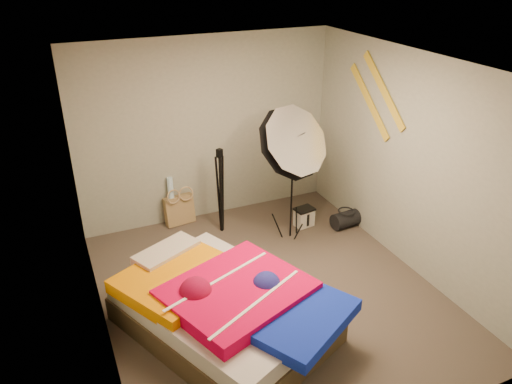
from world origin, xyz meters
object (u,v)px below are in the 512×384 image
tote_bag (179,210)px  duffel_bag (345,220)px  photo_umbrella (290,144)px  camera_tripod (221,185)px  camera_case (304,218)px  bed (224,306)px  wrapping_roll (172,202)px

tote_bag → duffel_bag: (2.04, -1.02, -0.09)m
photo_umbrella → camera_tripod: size_ratio=1.63×
camera_case → camera_tripod: (-1.08, 0.33, 0.55)m
duffel_bag → bed: size_ratio=0.15×
camera_case → photo_umbrella: photo_umbrella is taller
wrapping_roll → camera_tripod: camera_tripod is taller
wrapping_roll → duffel_bag: bearing=-25.5°
photo_umbrella → camera_tripod: bearing=135.3°
bed → wrapping_roll: bearing=87.6°
camera_case → wrapping_roll: bearing=146.6°
camera_case → photo_umbrella: bearing=-151.5°
wrapping_roll → camera_tripod: (0.56, -0.42, 0.33)m
tote_bag → duffel_bag: tote_bag is taller
camera_case → photo_umbrella: (-0.42, -0.32, 1.25)m
tote_bag → duffel_bag: 2.28m
bed → photo_umbrella: size_ratio=1.25×
camera_tripod → bed: bearing=-109.5°
wrapping_roll → camera_tripod: 0.78m
bed → camera_tripod: size_ratio=2.04×
wrapping_roll → photo_umbrella: bearing=-41.4°
camera_case → duffel_bag: bearing=-36.2°
photo_umbrella → camera_tripod: 1.16m
wrapping_roll → duffel_bag: size_ratio=1.87×
duffel_bag → bed: bearing=-156.1°
tote_bag → camera_case: 1.72m
tote_bag → bed: (-0.19, -2.27, 0.09)m
tote_bag → camera_tripod: 0.79m
tote_bag → camera_case: tote_bag is taller
tote_bag → bed: size_ratio=0.17×
camera_case → duffel_bag: 0.56m
tote_bag → camera_tripod: size_ratio=0.34×
wrapping_roll → bed: 2.28m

